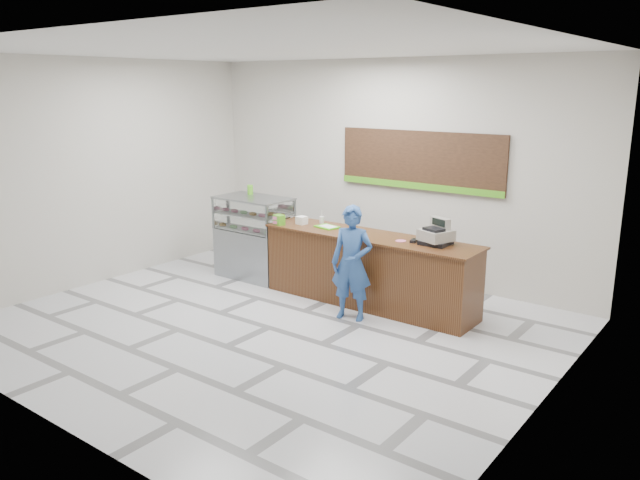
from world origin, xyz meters
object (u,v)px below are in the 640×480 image
Objects in this scene: cash_register at (436,235)px; customer at (352,263)px; serving_tray at (327,227)px; sales_counter at (369,270)px; display_case at (254,237)px.

customer is at bearing -121.23° from cash_register.
serving_tray is at bearing 129.16° from customer.
sales_counter is 2.45× the size of display_case.
sales_counter is 2.23m from display_case.
customer reaches higher than cash_register.
cash_register is at bearing 14.25° from serving_tray.
display_case is 0.86× the size of customer.
display_case is at bearing -158.47° from cash_register.
customer is (0.12, -0.61, 0.26)m from sales_counter.
customer is at bearing -14.67° from display_case.
serving_tray reaches higher than sales_counter.
display_case is at bearing -180.00° from sales_counter.
sales_counter is 0.92m from serving_tray.
display_case is at bearing -166.99° from serving_tray.
customer is (-0.87, -0.70, -0.38)m from cash_register.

